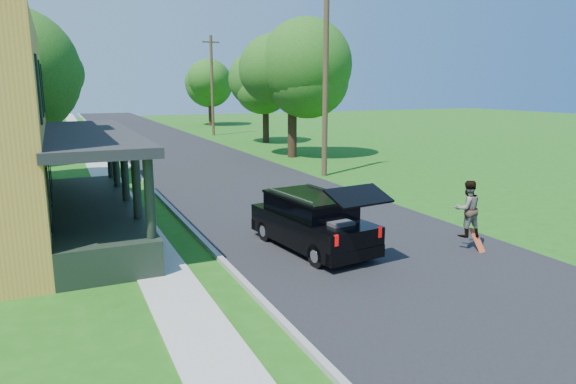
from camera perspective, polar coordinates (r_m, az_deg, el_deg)
name	(u,v)px	position (r m, az deg, el deg)	size (l,w,h in m)	color
ground	(385,258)	(13.99, 10.69, -7.21)	(140.00, 140.00, 0.00)	#1C5711
street	(195,160)	(32.04, -10.25, 3.50)	(8.00, 120.00, 0.02)	black
curb	(127,164)	(31.31, -17.45, 2.95)	(0.15, 120.00, 0.12)	gray
sidewalk	(99,166)	(31.17, -20.28, 2.73)	(1.30, 120.00, 0.03)	#9C9C94
black_suv	(312,222)	(14.28, 2.73, -3.31)	(2.19, 4.58, 2.06)	black
skateboarder	(467,209)	(15.02, 19.30, -1.76)	(0.86, 0.72, 1.59)	black
skateboard	(478,242)	(15.22, 20.34, -5.28)	(0.31, 0.61, 0.67)	#AE340E
tree_left_far	(43,75)	(49.41, -25.59, 11.65)	(5.74, 5.45, 8.10)	black
tree_right_near	(292,69)	(32.67, 0.40, 13.55)	(6.06, 6.08, 8.50)	black
tree_right_mid	(265,81)	(41.40, -2.58, 12.18)	(5.46, 5.60, 7.29)	black
tree_right_far	(209,80)	(59.72, -8.74, 12.21)	(5.52, 5.33, 7.85)	black
utility_pole_near	(326,72)	(25.79, 4.20, 13.11)	(1.67, 0.49, 9.94)	#483721
utility_pole_far	(212,85)	(47.80, -8.44, 11.72)	(1.57, 0.26, 8.87)	#483721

